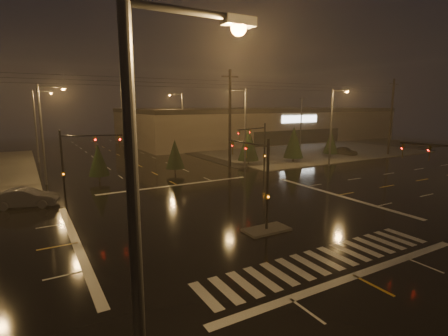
{
  "coord_description": "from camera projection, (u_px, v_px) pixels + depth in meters",
  "views": [
    {
      "loc": [
        -13.18,
        -21.29,
        8.1
      ],
      "look_at": [
        0.75,
        2.81,
        3.0
      ],
      "focal_mm": 28.0,
      "sensor_mm": 36.0,
      "label": 1
    }
  ],
  "objects": [
    {
      "name": "streetlight_1",
      "position": [
        45.0,
        128.0,
        34.86
      ],
      "size": [
        2.77,
        0.32,
        10.0
      ],
      "color": "#38383A",
      "rests_on": "ground"
    },
    {
      "name": "conifer_2",
      "position": [
        331.0,
        142.0,
        52.83
      ],
      "size": [
        2.27,
        2.27,
        4.25
      ],
      "color": "black",
      "rests_on": "ground"
    },
    {
      "name": "median_island",
      "position": [
        266.0,
        230.0,
        22.66
      ],
      "size": [
        3.0,
        1.6,
        0.15
      ],
      "primitive_type": "cube",
      "color": "#484540",
      "rests_on": "ground"
    },
    {
      "name": "car_crossing",
      "position": [
        26.0,
        198.0,
        27.73
      ],
      "size": [
        4.94,
        2.87,
        1.54
      ],
      "primitive_type": "imported",
      "rotation": [
        0.0,
        0.0,
        1.29
      ],
      "color": "#54555B",
      "rests_on": "ground"
    },
    {
      "name": "conifer_4",
      "position": [
        175.0,
        154.0,
        40.63
      ],
      "size": [
        2.17,
        2.17,
        4.08
      ],
      "color": "black",
      "rests_on": "ground"
    },
    {
      "name": "stop_bar_far",
      "position": [
        177.0,
        185.0,
        35.45
      ],
      "size": [
        16.0,
        0.5,
        0.01
      ],
      "primitive_type": "cube",
      "color": "beige",
      "rests_on": "ground"
    },
    {
      "name": "crosswalk",
      "position": [
        324.0,
        260.0,
        18.41
      ],
      "size": [
        15.0,
        2.6,
        0.01
      ],
      "primitive_type": "cube",
      "color": "beige",
      "rests_on": "ground"
    },
    {
      "name": "signal_mast_ne",
      "position": [
        259.0,
        144.0,
        38.7
      ],
      "size": [
        4.84,
        1.86,
        6.0
      ],
      "color": "black",
      "rests_on": "ground"
    },
    {
      "name": "streetlight_4",
      "position": [
        181.0,
        117.0,
        61.2
      ],
      "size": [
        2.77,
        0.32,
        10.0
      ],
      "color": "#38383A",
      "rests_on": "ground"
    },
    {
      "name": "signal_mast_median",
      "position": [
        259.0,
        172.0,
        22.79
      ],
      "size": [
        0.25,
        4.59,
        6.0
      ],
      "color": "black",
      "rests_on": "ground"
    },
    {
      "name": "streetlight_2",
      "position": [
        38.0,
        121.0,
        48.49
      ],
      "size": [
        2.77,
        0.32,
        10.0
      ],
      "color": "#38383A",
      "rests_on": "ground"
    },
    {
      "name": "stop_bar_near",
      "position": [
        355.0,
        276.0,
        16.71
      ],
      "size": [
        16.0,
        0.5,
        0.01
      ],
      "primitive_type": "cube",
      "color": "beige",
      "rests_on": "ground"
    },
    {
      "name": "streetlight_0",
      "position": [
        151.0,
        225.0,
        6.76
      ],
      "size": [
        2.77,
        0.32,
        10.0
      ],
      "color": "#38383A",
      "rests_on": "ground"
    },
    {
      "name": "conifer_0",
      "position": [
        248.0,
        144.0,
        46.44
      ],
      "size": [
        2.81,
        2.81,
        5.09
      ],
      "color": "black",
      "rests_on": "ground"
    },
    {
      "name": "car_parked",
      "position": [
        345.0,
        151.0,
        56.22
      ],
      "size": [
        2.33,
        4.24,
        1.36
      ],
      "primitive_type": "imported",
      "rotation": [
        0.0,
        0.0,
        0.19
      ],
      "color": "black",
      "rests_on": "ground"
    },
    {
      "name": "streetlight_3",
      "position": [
        243.0,
        123.0,
        44.16
      ],
      "size": [
        2.77,
        0.32,
        10.0
      ],
      "color": "#38383A",
      "rests_on": "ground"
    },
    {
      "name": "streetlight_6",
      "position": [
        333.0,
        122.0,
        45.38
      ],
      "size": [
        0.32,
        2.77,
        10.0
      ],
      "color": "#38383A",
      "rests_on": "ground"
    },
    {
      "name": "signal_mast_nw",
      "position": [
        75.0,
        156.0,
        29.36
      ],
      "size": [
        4.84,
        1.86,
        6.0
      ],
      "color": "black",
      "rests_on": "ground"
    },
    {
      "name": "conifer_3",
      "position": [
        98.0,
        160.0,
        36.47
      ],
      "size": [
        2.13,
        2.13,
        4.02
      ],
      "color": "black",
      "rests_on": "ground"
    },
    {
      "name": "utility_pole_1",
      "position": [
        230.0,
        121.0,
        40.83
      ],
      "size": [
        2.2,
        0.32,
        12.0
      ],
      "color": "black",
      "rests_on": "ground"
    },
    {
      "name": "retail_building",
      "position": [
        258.0,
        123.0,
        81.78
      ],
      "size": [
        60.2,
        28.3,
        7.2
      ],
      "color": "brown",
      "rests_on": "ground"
    },
    {
      "name": "conifer_1",
      "position": [
        294.0,
        142.0,
        48.77
      ],
      "size": [
        2.78,
        2.78,
        5.04
      ],
      "color": "black",
      "rests_on": "ground"
    },
    {
      "name": "utility_pole_2",
      "position": [
        391.0,
        117.0,
        55.59
      ],
      "size": [
        2.2,
        0.32,
        12.0
      ],
      "color": "black",
      "rests_on": "ground"
    },
    {
      "name": "parking_lot",
      "position": [
        313.0,
        147.0,
        67.14
      ],
      "size": [
        50.0,
        24.0,
        0.08
      ],
      "primitive_type": "cube",
      "color": "black",
      "rests_on": "ground"
    },
    {
      "name": "sidewalk_ne",
      "position": [
        286.0,
        147.0,
        66.38
      ],
      "size": [
        36.0,
        36.0,
        0.12
      ],
      "primitive_type": "cube",
      "color": "#484540",
      "rests_on": "ground"
    },
    {
      "name": "ground",
      "position": [
        234.0,
        214.0,
        26.08
      ],
      "size": [
        140.0,
        140.0,
        0.0
      ],
      "primitive_type": "plane",
      "color": "black",
      "rests_on": "ground"
    }
  ]
}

